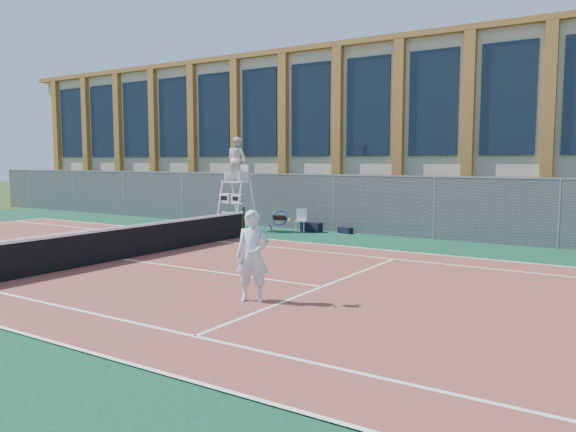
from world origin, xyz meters
The scene contains 12 objects.
ground centered at (0.00, 0.00, 0.00)m, with size 120.00×120.00×0.00m, color #233814.
apron centered at (0.00, 1.00, 0.01)m, with size 36.00×20.00×0.01m, color #0D3928.
tennis_court centered at (0.00, 0.00, 0.02)m, with size 23.77×10.97×0.02m, color brown.
tennis_net centered at (0.00, 0.00, 0.54)m, with size 0.10×11.30×1.10m.
fence centered at (0.00, 8.80, 1.10)m, with size 40.00×0.06×2.20m, color #595E60, non-canonical shape.
hedge centered at (0.00, 10.00, 1.10)m, with size 40.00×1.40×2.20m, color black.
building centered at (0.00, 17.95, 4.15)m, with size 45.00×10.60×8.22m.
umpire_chair centered at (-1.39, 7.05, 2.73)m, with size 1.04×1.61×3.74m.
plastic_chair centered at (0.99, 8.00, 0.54)m, with size 0.53×0.53×0.90m.
sports_bag_near centered at (1.30, 8.27, 0.19)m, with size 0.85×0.34×0.36m, color black.
sports_bag_far centered at (2.63, 8.54, 0.12)m, with size 0.57×0.25×0.23m, color black.
tennis_player centered at (5.85, -1.81, 0.93)m, with size 1.06×0.79×1.80m.
Camera 1 is at (12.27, -10.55, 2.79)m, focal length 35.00 mm.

